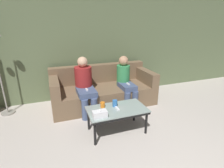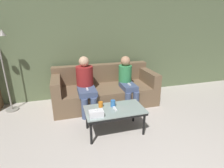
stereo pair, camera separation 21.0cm
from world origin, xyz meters
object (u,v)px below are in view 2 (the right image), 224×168
seated_person_left_end (86,83)px  coffee_table (115,111)px  standing_lamp (4,63)px  tissue_box (96,113)px  cup_near_right (101,104)px  game_remote (115,108)px  seated_person_mid_left (127,80)px  couch (105,90)px  cup_near_left (113,103)px

seated_person_left_end → coffee_table: bearing=-70.6°
coffee_table → standing_lamp: (-1.88, 1.36, 0.63)m
tissue_box → seated_person_left_end: 1.12m
cup_near_right → game_remote: 0.25m
tissue_box → game_remote: bearing=25.0°
cup_near_right → game_remote: size_ratio=0.61×
seated_person_left_end → seated_person_mid_left: bearing=-0.8°
cup_near_right → seated_person_left_end: 0.84m
coffee_table → tissue_box: (-0.34, -0.16, 0.10)m
coffee_table → couch: bearing=84.4°
couch → cup_near_right: size_ratio=24.75×
cup_near_right → tissue_box: bearing=-114.6°
couch → cup_near_left: (-0.12, -1.08, 0.18)m
couch → coffee_table: size_ratio=2.31×
game_remote → couch: bearing=84.4°
game_remote → standing_lamp: bearing=144.1°
coffee_table → standing_lamp: size_ratio=0.59×
couch → seated_person_left_end: (-0.45, -0.22, 0.30)m
couch → game_remote: bearing=-95.6°
seated_person_left_end → seated_person_mid_left: (0.90, -0.01, -0.03)m
cup_near_left → seated_person_left_end: seated_person_left_end is taller
seated_person_mid_left → cup_near_left: bearing=-123.8°
couch → cup_near_right: bearing=-107.1°
couch → game_remote: couch is taller
couch → standing_lamp: standing_lamp is taller
cup_near_left → standing_lamp: bearing=146.0°
cup_near_right → standing_lamp: size_ratio=0.06×
cup_near_left → standing_lamp: 2.32m
tissue_box → standing_lamp: standing_lamp is taller
cup_near_left → standing_lamp: (-1.87, 1.26, 0.53)m
couch → coffee_table: 1.19m
cup_near_right → tissue_box: size_ratio=0.42×
couch → game_remote: (-0.11, -1.18, 0.14)m
couch → tissue_box: bearing=-108.8°
couch → seated_person_mid_left: size_ratio=2.08×
standing_lamp → game_remote: bearing=-35.9°
cup_near_left → tissue_box: bearing=-143.3°
cup_near_left → seated_person_left_end: (-0.34, 0.86, 0.11)m
cup_near_left → game_remote: size_ratio=0.77×
tissue_box → standing_lamp: size_ratio=0.13×
cup_near_left → seated_person_left_end: size_ratio=0.10×
coffee_table → game_remote: game_remote is taller
tissue_box → game_remote: size_ratio=1.47×
seated_person_mid_left → couch: bearing=152.6°
game_remote → standing_lamp: size_ratio=0.09×
seated_person_left_end → couch: bearing=26.0°
tissue_box → seated_person_mid_left: 1.43m
coffee_table → standing_lamp: standing_lamp is taller
coffee_table → cup_near_left: (-0.00, 0.09, 0.10)m
cup_near_right → tissue_box: 0.32m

